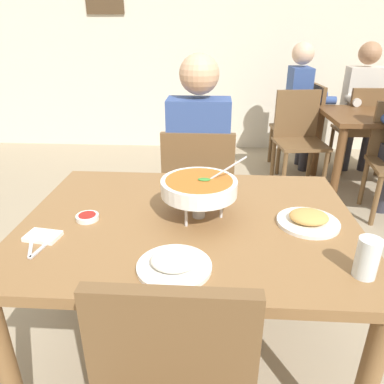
{
  "coord_description": "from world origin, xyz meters",
  "views": [
    {
      "loc": [
        0.09,
        -1.27,
        1.43
      ],
      "look_at": [
        0.0,
        0.15,
        0.78
      ],
      "focal_mm": 33.83,
      "sensor_mm": 36.0,
      "label": 1
    }
  ],
  "objects": [
    {
      "name": "patron_bg_right",
      "position": [
        0.99,
        2.63,
        0.75
      ],
      "size": [
        0.45,
        0.4,
        1.31
      ],
      "color": "#2D2D38",
      "rests_on": "ground_plane"
    },
    {
      "name": "dining_table_far",
      "position": [
        1.59,
        2.05,
        0.6
      ],
      "size": [
        1.0,
        0.8,
        0.73
      ],
      "color": "brown",
      "rests_on": "ground_plane"
    },
    {
      "name": "curry_bowl",
      "position": [
        0.04,
        0.02,
        0.86
      ],
      "size": [
        0.33,
        0.3,
        0.26
      ],
      "color": "silver",
      "rests_on": "dining_table_main"
    },
    {
      "name": "diner_main",
      "position": [
        0.0,
        0.81,
        0.75
      ],
      "size": [
        0.4,
        0.45,
        1.31
      ],
      "color": "#2D2D38",
      "rests_on": "ground_plane"
    },
    {
      "name": "dining_table_main",
      "position": [
        0.0,
        0.0,
        0.63
      ],
      "size": [
        1.33,
        0.99,
        0.73
      ],
      "color": "brown",
      "rests_on": "ground_plane"
    },
    {
      "name": "drink_glass",
      "position": [
        0.56,
        -0.33,
        0.79
      ],
      "size": [
        0.07,
        0.07,
        0.13
      ],
      "color": "silver",
      "rests_on": "dining_table_main"
    },
    {
      "name": "chair_bg_left",
      "position": [
        1.62,
        2.51,
        0.51
      ],
      "size": [
        0.46,
        0.46,
        0.9
      ],
      "color": "brown",
      "rests_on": "ground_plane"
    },
    {
      "name": "fork_utensil",
      "position": [
        -0.54,
        -0.23,
        0.73
      ],
      "size": [
        0.07,
        0.16,
        0.01
      ],
      "primitive_type": "cube",
      "rotation": [
        0.0,
        0.0,
        0.38
      ],
      "color": "silver",
      "rests_on": "dining_table_main"
    },
    {
      "name": "spoon_utensil",
      "position": [
        -0.49,
        -0.23,
        0.73
      ],
      "size": [
        0.04,
        0.17,
        0.01
      ],
      "primitive_type": "cube",
      "rotation": [
        0.0,
        0.0,
        -0.19
      ],
      "color": "silver",
      "rests_on": "dining_table_main"
    },
    {
      "name": "chair_bg_right",
      "position": [
        1.04,
        2.61,
        0.51
      ],
      "size": [
        0.47,
        0.47,
        0.9
      ],
      "color": "brown",
      "rests_on": "ground_plane"
    },
    {
      "name": "chair_diner_main",
      "position": [
        -0.0,
        0.78,
        0.51
      ],
      "size": [
        0.44,
        0.44,
        0.9
      ],
      "color": "brown",
      "rests_on": "ground_plane"
    },
    {
      "name": "appetizer_plate",
      "position": [
        0.46,
        -0.01,
        0.75
      ],
      "size": [
        0.24,
        0.24,
        0.06
      ],
      "color": "white",
      "rests_on": "dining_table_main"
    },
    {
      "name": "sauce_dish",
      "position": [
        -0.41,
        -0.03,
        0.74
      ],
      "size": [
        0.09,
        0.09,
        0.02
      ],
      "color": "white",
      "rests_on": "dining_table_main"
    },
    {
      "name": "ground_plane",
      "position": [
        0.0,
        0.0,
        0.0
      ],
      "size": [
        16.0,
        16.0,
        0.0
      ],
      "primitive_type": "plane",
      "color": "gray"
    },
    {
      "name": "chair_bg_window",
      "position": [
        0.89,
        2.15,
        0.51
      ],
      "size": [
        0.49,
        0.49,
        0.9
      ],
      "color": "brown",
      "rests_on": "ground_plane"
    },
    {
      "name": "patron_bg_left",
      "position": [
        1.62,
        2.65,
        0.75
      ],
      "size": [
        0.4,
        0.45,
        1.31
      ],
      "color": "#2D2D38",
      "rests_on": "ground_plane"
    },
    {
      "name": "cafe_rear_partition",
      "position": [
        0.0,
        3.38,
        1.5
      ],
      "size": [
        10.0,
        0.1,
        3.0
      ],
      "primitive_type": "cube",
      "color": "beige",
      "rests_on": "ground_plane"
    },
    {
      "name": "rice_plate",
      "position": [
        -0.03,
        -0.33,
        0.75
      ],
      "size": [
        0.24,
        0.24,
        0.06
      ],
      "color": "white",
      "rests_on": "dining_table_main"
    },
    {
      "name": "napkin_folded",
      "position": [
        -0.52,
        -0.18,
        0.74
      ],
      "size": [
        0.13,
        0.1,
        0.02
      ],
      "primitive_type": "cube",
      "rotation": [
        0.0,
        0.0,
        -0.15
      ],
      "color": "white",
      "rests_on": "dining_table_main"
    }
  ]
}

